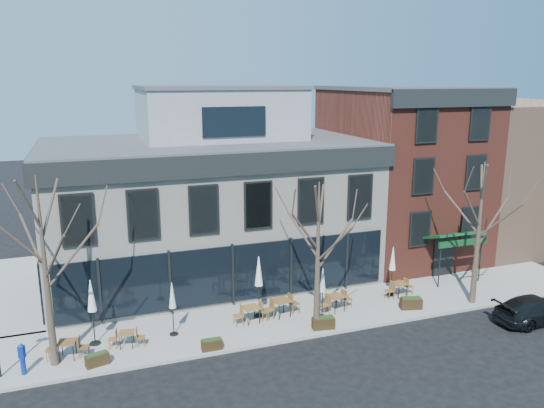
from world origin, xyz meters
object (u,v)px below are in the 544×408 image
object	(u,v)px
call_box	(22,358)
cafe_set_0	(67,348)
parked_sedan	(536,309)
umbrella_0	(92,299)

from	to	relation	value
call_box	cafe_set_0	xyz separation A→B (m)	(1.64, 0.74, -0.24)
parked_sedan	umbrella_0	xyz separation A→B (m)	(-20.47, 4.59, 1.63)
parked_sedan	cafe_set_0	bearing A→B (deg)	78.52
cafe_set_0	umbrella_0	distance (m)	2.18
parked_sedan	call_box	xyz separation A→B (m)	(-23.22, 2.95, 0.22)
cafe_set_0	call_box	bearing A→B (deg)	-155.64
parked_sedan	cafe_set_0	xyz separation A→B (m)	(-21.58, 3.70, -0.02)
call_box	cafe_set_0	size ratio (longest dim) A/B	0.75
parked_sedan	umbrella_0	bearing A→B (deg)	75.60
call_box	umbrella_0	distance (m)	3.50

